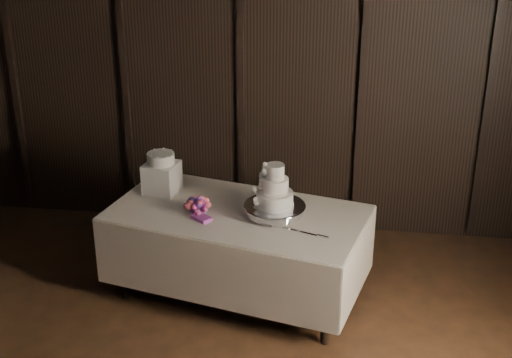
# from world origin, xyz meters

# --- Properties ---
(room) EXTENTS (6.08, 7.08, 3.08)m
(room) POSITION_xyz_m (0.00, 0.00, 1.50)
(room) COLOR black
(room) RESTS_ON ground
(display_table) EXTENTS (2.18, 1.47, 0.76)m
(display_table) POSITION_xyz_m (0.17, 2.19, 0.42)
(display_table) COLOR silver
(display_table) RESTS_ON ground
(cake_stand) EXTENTS (0.50, 0.50, 0.09)m
(cake_stand) POSITION_xyz_m (0.47, 2.16, 0.81)
(cake_stand) COLOR silver
(cake_stand) RESTS_ON display_table
(wedding_cake) EXTENTS (0.32, 0.28, 0.34)m
(wedding_cake) POSITION_xyz_m (0.45, 2.15, 0.98)
(wedding_cake) COLOR white
(wedding_cake) RESTS_ON cake_stand
(bouquet) EXTENTS (0.43, 0.45, 0.17)m
(bouquet) POSITION_xyz_m (-0.13, 2.14, 0.82)
(bouquet) COLOR #DE5258
(bouquet) RESTS_ON display_table
(box_pedestal) EXTENTS (0.30, 0.30, 0.25)m
(box_pedestal) POSITION_xyz_m (-0.51, 2.49, 0.89)
(box_pedestal) COLOR white
(box_pedestal) RESTS_ON display_table
(small_cake) EXTENTS (0.27, 0.27, 0.09)m
(small_cake) POSITION_xyz_m (-0.51, 2.49, 1.06)
(small_cake) COLOR white
(small_cake) RESTS_ON box_pedestal
(cake_knife) EXTENTS (0.36, 0.15, 0.01)m
(cake_knife) POSITION_xyz_m (0.69, 1.92, 0.77)
(cake_knife) COLOR silver
(cake_knife) RESTS_ON display_table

